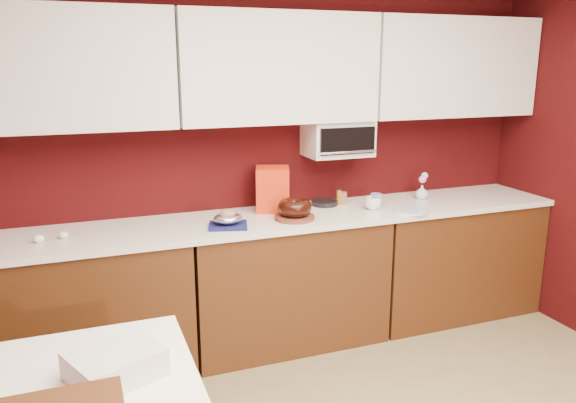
% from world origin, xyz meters
% --- Properties ---
extents(wall_back, '(4.00, 0.02, 2.50)m').
position_xyz_m(wall_back, '(0.00, 2.25, 1.25)').
color(wall_back, '#350708').
rests_on(wall_back, floor).
extents(base_cabinet_left, '(1.31, 0.58, 0.86)m').
position_xyz_m(base_cabinet_left, '(-1.33, 1.94, 0.43)').
color(base_cabinet_left, '#46240E').
rests_on(base_cabinet_left, floor).
extents(base_cabinet_center, '(1.31, 0.58, 0.86)m').
position_xyz_m(base_cabinet_center, '(0.00, 1.94, 0.43)').
color(base_cabinet_center, '#46240E').
rests_on(base_cabinet_center, floor).
extents(base_cabinet_right, '(1.31, 0.58, 0.86)m').
position_xyz_m(base_cabinet_right, '(1.33, 1.94, 0.43)').
color(base_cabinet_right, '#46240E').
rests_on(base_cabinet_right, floor).
extents(countertop, '(4.00, 0.62, 0.04)m').
position_xyz_m(countertop, '(0.00, 1.94, 0.88)').
color(countertop, silver).
rests_on(countertop, base_cabinet_center).
extents(upper_cabinet_left, '(1.31, 0.33, 0.70)m').
position_xyz_m(upper_cabinet_left, '(-1.33, 2.08, 1.85)').
color(upper_cabinet_left, white).
rests_on(upper_cabinet_left, wall_back).
extents(upper_cabinet_center, '(1.31, 0.33, 0.70)m').
position_xyz_m(upper_cabinet_center, '(0.00, 2.08, 1.85)').
color(upper_cabinet_center, white).
rests_on(upper_cabinet_center, wall_back).
extents(upper_cabinet_right, '(1.31, 0.33, 0.70)m').
position_xyz_m(upper_cabinet_right, '(1.33, 2.08, 1.85)').
color(upper_cabinet_right, white).
rests_on(upper_cabinet_right, wall_back).
extents(toaster_oven, '(0.45, 0.30, 0.25)m').
position_xyz_m(toaster_oven, '(0.45, 2.10, 1.38)').
color(toaster_oven, white).
rests_on(toaster_oven, upper_cabinet_center).
extents(toaster_oven_door, '(0.40, 0.02, 0.18)m').
position_xyz_m(toaster_oven_door, '(0.45, 1.94, 1.38)').
color(toaster_oven_door, black).
rests_on(toaster_oven_door, toaster_oven).
extents(toaster_oven_handle, '(0.42, 0.02, 0.02)m').
position_xyz_m(toaster_oven_handle, '(0.45, 1.93, 1.30)').
color(toaster_oven_handle, silver).
rests_on(toaster_oven_handle, toaster_oven).
extents(cake_base, '(0.28, 0.28, 0.02)m').
position_xyz_m(cake_base, '(0.02, 1.83, 0.91)').
color(cake_base, brown).
rests_on(cake_base, countertop).
extents(bundt_cake, '(0.23, 0.23, 0.09)m').
position_xyz_m(bundt_cake, '(0.02, 1.83, 0.98)').
color(bundt_cake, black).
rests_on(bundt_cake, cake_base).
extents(navy_towel, '(0.28, 0.25, 0.02)m').
position_xyz_m(navy_towel, '(-0.43, 1.81, 0.91)').
color(navy_towel, '#151851').
rests_on(navy_towel, countertop).
extents(foil_ham_nest, '(0.19, 0.17, 0.07)m').
position_xyz_m(foil_ham_nest, '(-0.43, 1.81, 0.96)').
color(foil_ham_nest, white).
rests_on(foil_ham_nest, navy_towel).
extents(roasted_ham, '(0.11, 0.10, 0.07)m').
position_xyz_m(roasted_ham, '(-0.43, 1.81, 0.98)').
color(roasted_ham, '#B06C50').
rests_on(roasted_ham, foil_ham_nest).
extents(pandoro_box, '(0.27, 0.26, 0.30)m').
position_xyz_m(pandoro_box, '(-0.04, 2.09, 1.05)').
color(pandoro_box, '#B7100C').
rests_on(pandoro_box, countertop).
extents(dark_pan, '(0.22, 0.22, 0.03)m').
position_xyz_m(dark_pan, '(0.36, 2.10, 0.92)').
color(dark_pan, black).
rests_on(dark_pan, countertop).
extents(coffee_mug, '(0.11, 0.11, 0.11)m').
position_xyz_m(coffee_mug, '(0.62, 1.87, 0.95)').
color(coffee_mug, silver).
rests_on(coffee_mug, countertop).
extents(blue_jar, '(0.09, 0.09, 0.10)m').
position_xyz_m(blue_jar, '(0.67, 1.92, 0.95)').
color(blue_jar, '#1B1A91').
rests_on(blue_jar, countertop).
extents(flower_vase, '(0.09, 0.09, 0.12)m').
position_xyz_m(flower_vase, '(1.11, 2.02, 0.96)').
color(flower_vase, silver).
rests_on(flower_vase, countertop).
extents(flower_pink, '(0.06, 0.06, 0.06)m').
position_xyz_m(flower_pink, '(1.11, 2.02, 1.05)').
color(flower_pink, pink).
rests_on(flower_pink, flower_vase).
extents(flower_blue, '(0.05, 0.05, 0.05)m').
position_xyz_m(flower_blue, '(1.14, 2.04, 1.07)').
color(flower_blue, '#97CAF2').
rests_on(flower_blue, flower_vase).
extents(china_plate, '(0.31, 0.31, 0.01)m').
position_xyz_m(china_plate, '(0.85, 1.73, 0.91)').
color(china_plate, silver).
rests_on(china_plate, countertop).
extents(amber_bottle, '(0.04, 0.04, 0.10)m').
position_xyz_m(amber_bottle, '(0.46, 2.08, 0.95)').
color(amber_bottle, brown).
rests_on(amber_bottle, countertop).
extents(paper_cup, '(0.07, 0.07, 0.09)m').
position_xyz_m(paper_cup, '(0.49, 2.08, 0.94)').
color(paper_cup, brown).
rests_on(paper_cup, countertop).
extents(egg_left, '(0.06, 0.05, 0.05)m').
position_xyz_m(egg_left, '(-1.50, 1.89, 0.92)').
color(egg_left, white).
rests_on(egg_left, countertop).
extents(egg_right, '(0.07, 0.06, 0.04)m').
position_xyz_m(egg_right, '(-1.37, 1.92, 0.92)').
color(egg_right, silver).
rests_on(egg_right, countertop).
extents(newspaper_stack, '(0.38, 0.36, 0.11)m').
position_xyz_m(newspaper_stack, '(-1.19, 0.55, 0.80)').
color(newspaper_stack, silver).
rests_on(newspaper_stack, dining_table).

